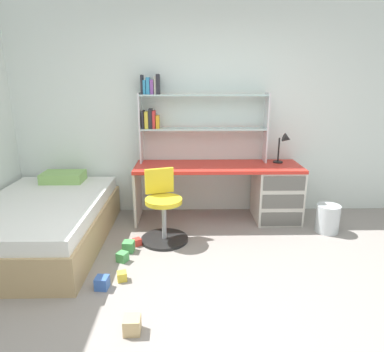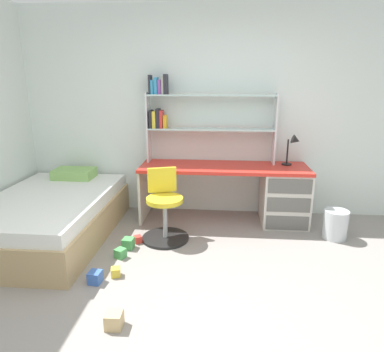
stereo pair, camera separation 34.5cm
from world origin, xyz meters
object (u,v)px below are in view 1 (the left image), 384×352
object	(u,v)px
toy_block_red_1	(137,242)
toy_block_green_2	(122,257)
toy_block_natural_4	(132,325)
desk	(261,189)
toy_block_blue_3	(102,283)
desk_lamp	(285,143)
bookshelf_hutch	(185,113)
bed_platform	(43,222)
waste_bin	(328,218)
toy_block_green_5	(129,246)
toy_block_yellow_0	(122,276)
swivel_chair	(163,214)

from	to	relation	value
toy_block_red_1	toy_block_green_2	distance (m)	0.35
toy_block_green_2	toy_block_natural_4	size ratio (longest dim) A/B	0.79
desk	toy_block_blue_3	world-z (taller)	desk
desk	desk_lamp	world-z (taller)	desk_lamp
bookshelf_hutch	toy_block_natural_4	size ratio (longest dim) A/B	13.46
bed_platform	toy_block_green_2	xyz separation A→B (m)	(0.91, -0.40, -0.20)
bookshelf_hutch	waste_bin	distance (m)	2.11
waste_bin	toy_block_green_5	bearing A→B (deg)	-168.91
bookshelf_hutch	toy_block_natural_4	distance (m)	2.57
bed_platform	toy_block_red_1	size ratio (longest dim) A/B	25.10
bed_platform	toy_block_blue_3	world-z (taller)	bed_platform
toy_block_yellow_0	toy_block_green_5	xyz separation A→B (m)	(-0.03, 0.53, 0.01)
desk_lamp	waste_bin	bearing A→B (deg)	-49.28
toy_block_red_1	toy_block_natural_4	world-z (taller)	toy_block_natural_4
waste_bin	toy_block_green_2	distance (m)	2.36
toy_block_yellow_0	toy_block_green_5	size ratio (longest dim) A/B	0.74
desk	swivel_chair	size ratio (longest dim) A/B	2.61
desk_lamp	toy_block_green_5	bearing A→B (deg)	-153.00
toy_block_yellow_0	swivel_chair	bearing A→B (deg)	68.26
bed_platform	toy_block_green_2	world-z (taller)	bed_platform
toy_block_green_5	bookshelf_hutch	bearing A→B (deg)	60.21
bed_platform	desk	bearing A→B (deg)	14.61
toy_block_red_1	toy_block_green_2	world-z (taller)	toy_block_green_2
waste_bin	toy_block_red_1	xyz separation A→B (m)	(-2.18, -0.31, -0.13)
toy_block_green_2	toy_block_yellow_0	bearing A→B (deg)	-80.54
swivel_chair	waste_bin	distance (m)	1.91
toy_block_natural_4	swivel_chair	bearing A→B (deg)	84.80
bookshelf_hutch	desk_lamp	xyz separation A→B (m)	(1.23, -0.10, -0.37)
toy_block_red_1	toy_block_green_2	bearing A→B (deg)	-106.26
toy_block_yellow_0	bed_platform	bearing A→B (deg)	142.91
desk_lamp	toy_block_green_2	bearing A→B (deg)	-148.66
toy_block_red_1	bookshelf_hutch	bearing A→B (deg)	59.84
bookshelf_hutch	swivel_chair	distance (m)	1.30
bookshelf_hutch	bed_platform	xyz separation A→B (m)	(-1.53, -0.83, -1.09)
swivel_chair	toy_block_green_2	bearing A→B (deg)	-128.47
toy_block_red_1	toy_block_yellow_0	bearing A→B (deg)	-93.63
bed_platform	waste_bin	xyz separation A→B (m)	(3.18, 0.24, -0.08)
desk_lamp	toy_block_green_5	size ratio (longest dim) A/B	3.45
toy_block_red_1	toy_block_natural_4	distance (m)	1.31
bed_platform	toy_block_natural_4	world-z (taller)	bed_platform
desk	bookshelf_hutch	distance (m)	1.34
swivel_chair	bed_platform	bearing A→B (deg)	-176.68
toy_block_natural_4	bookshelf_hutch	bearing A→B (deg)	80.35
waste_bin	toy_block_blue_3	bearing A→B (deg)	-155.36
bookshelf_hutch	bed_platform	world-z (taller)	bookshelf_hutch
swivel_chair	toy_block_blue_3	bearing A→B (deg)	-116.98
toy_block_red_1	toy_block_blue_3	bearing A→B (deg)	-103.67
bed_platform	toy_block_green_2	size ratio (longest dim) A/B	20.59
toy_block_yellow_0	toy_block_blue_3	distance (m)	0.19
waste_bin	toy_block_green_5	world-z (taller)	waste_bin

